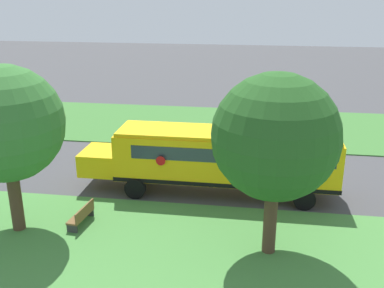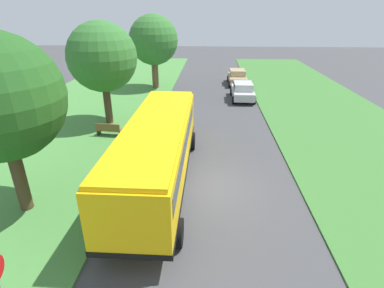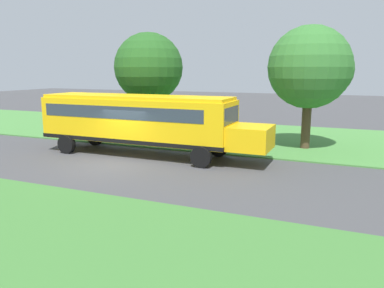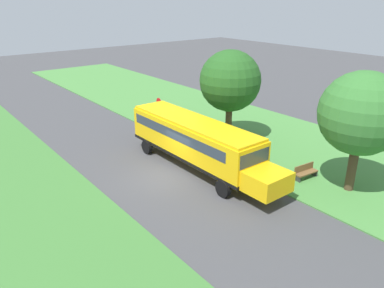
{
  "view_description": "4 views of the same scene",
  "coord_description": "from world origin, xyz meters",
  "views": [
    {
      "loc": [
        -22.5,
        -1.43,
        9.48
      ],
      "look_at": [
        -0.34,
        1.89,
        1.74
      ],
      "focal_mm": 42.0,
      "sensor_mm": 36.0,
      "label": 1
    },
    {
      "loc": [
        -0.16,
        -11.73,
        7.37
      ],
      "look_at": [
        -0.93,
        1.05,
        1.68
      ],
      "focal_mm": 28.0,
      "sensor_mm": 36.0,
      "label": 2
    },
    {
      "loc": [
        14.61,
        10.32,
        4.44
      ],
      "look_at": [
        -0.6,
        3.89,
        1.19
      ],
      "focal_mm": 35.0,
      "sensor_mm": 36.0,
      "label": 3
    },
    {
      "loc": [
        11.66,
        17.4,
        10.42
      ],
      "look_at": [
        -1.92,
        0.34,
        1.78
      ],
      "focal_mm": 35.0,
      "sensor_mm": 36.0,
      "label": 4
    }
  ],
  "objects": [
    {
      "name": "school_bus",
      "position": [
        -2.35,
        0.23,
        1.92
      ],
      "size": [
        2.84,
        12.42,
        3.16
      ],
      "color": "yellow",
      "rests_on": "ground"
    },
    {
      "name": "grass_far_side",
      "position": [
        9.0,
        0.0,
        0.04
      ],
      "size": [
        10.0,
        80.0,
        0.07
      ],
      "primitive_type": "cube",
      "color": "#3D7533",
      "rests_on": "ground"
    },
    {
      "name": "grass_verge",
      "position": [
        -10.0,
        0.0,
        0.04
      ],
      "size": [
        12.0,
        80.0,
        0.08
      ],
      "primitive_type": "cube",
      "color": "#47843D",
      "rests_on": "ground"
    },
    {
      "name": "oak_tree_roadside_mid",
      "position": [
        -7.29,
        8.29,
        4.57
      ],
      "size": [
        4.56,
        4.6,
        6.9
      ],
      "color": "#4C3826",
      "rests_on": "ground"
    },
    {
      "name": "ground_plane",
      "position": [
        0.0,
        0.0,
        0.0
      ],
      "size": [
        120.0,
        120.0,
        0.0
      ],
      "primitive_type": "plane",
      "color": "#424244"
    },
    {
      "name": "park_bench",
      "position": [
        -6.51,
        5.66,
        0.47
      ],
      "size": [
        1.64,
        0.66,
        0.92
      ],
      "color": "brown",
      "rests_on": "ground"
    },
    {
      "name": "stop_sign",
      "position": [
        -4.6,
        -7.36,
        1.74
      ],
      "size": [
        0.08,
        0.68,
        2.74
      ],
      "color": "gray",
      "rests_on": "ground"
    },
    {
      "name": "oak_tree_beside_bus",
      "position": [
        -7.44,
        -2.04,
        4.62
      ],
      "size": [
        4.52,
        4.52,
        6.9
      ],
      "color": "#4C3826",
      "rests_on": "ground"
    }
  ]
}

